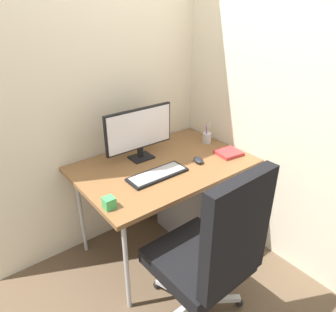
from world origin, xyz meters
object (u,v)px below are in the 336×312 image
office_chair (212,253)px  mouse (198,160)px  desk_clamp_accessory (109,203)px  filing_cabinet (199,197)px  keyboard (158,174)px  monitor (139,131)px  pen_holder (207,138)px  notebook (229,153)px

office_chair → mouse: bearing=53.7°
office_chair → desk_clamp_accessory: (-0.35, 0.47, 0.22)m
filing_cabinet → keyboard: bearing=-170.6°
filing_cabinet → mouse: mouse is taller
filing_cabinet → monitor: bearing=152.9°
office_chair → mouse: 0.73m
keyboard → pen_holder: pen_holder is taller
mouse → desk_clamp_accessory: 0.77m
keyboard → mouse: mouse is taller
notebook → desk_clamp_accessory: bearing=-169.7°
notebook → keyboard: bearing=-179.2°
monitor → desk_clamp_accessory: 0.66m
keyboard → desk_clamp_accessory: desk_clamp_accessory is taller
monitor → mouse: monitor is taller
filing_cabinet → pen_holder: bearing=34.3°
mouse → notebook: 0.27m
desk_clamp_accessory → monitor: bearing=40.7°
pen_holder → notebook: (-0.03, -0.26, -0.03)m
monitor → notebook: monitor is taller
keyboard → notebook: notebook is taller
desk_clamp_accessory → notebook: bearing=2.7°
office_chair → keyboard: size_ratio=2.63×
filing_cabinet → mouse: bearing=-141.5°
monitor → mouse: bearing=-47.9°
mouse → pen_holder: size_ratio=0.59×
pen_holder → notebook: bearing=-95.5°
keyboard → desk_clamp_accessory: (-0.42, -0.12, 0.02)m
office_chair → notebook: 0.88m
mouse → pen_holder: bearing=54.0°
monitor → office_chair: bearing=-98.3°
pen_holder → notebook: size_ratio=1.02×
keyboard → pen_holder: size_ratio=2.34×
monitor → mouse: (0.29, -0.32, -0.20)m
monitor → mouse: 0.47m
office_chair → pen_holder: bearing=47.8°
monitor → notebook: (0.55, -0.36, -0.20)m
pen_holder → notebook: 0.27m
desk_clamp_accessory → mouse: bearing=7.2°
office_chair → monitor: size_ratio=2.02×
office_chair → filing_cabinet: 0.89m
monitor → desk_clamp_accessory: bearing=-139.3°
office_chair → keyboard: (0.07, 0.59, 0.20)m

